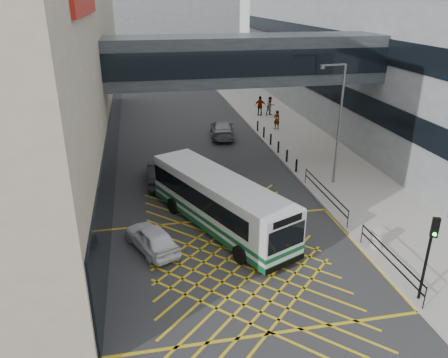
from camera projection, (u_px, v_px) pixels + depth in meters
ground at (241, 265)px, 19.91m from camera, size 120.00×120.00×0.00m
building_right at (427, 11)px, 42.03m from camera, size 24.09×44.00×20.00m
building_far at (144, 11)px, 70.28m from camera, size 28.00×16.00×18.00m
skybridge at (245, 59)px, 28.38m from camera, size 20.00×4.10×3.00m
pavement at (307, 147)px, 35.05m from camera, size 6.00×54.00×0.16m
box_junction at (241, 265)px, 19.90m from camera, size 12.00×9.00×0.01m
bus at (218, 201)px, 22.58m from camera, size 6.26×10.12×2.83m
car_white at (152, 238)px, 20.89m from camera, size 3.10×4.31×1.27m
car_dark at (160, 173)px, 28.26m from camera, size 1.92×4.65×1.44m
car_silver at (222, 128)px, 37.69m from camera, size 2.69×5.05×1.50m
traffic_light at (430, 247)px, 16.43m from camera, size 0.30×0.44×3.73m
street_lamp at (338, 118)px, 26.59m from camera, size 1.72×0.36×7.53m
litter_bin at (377, 238)px, 20.84m from camera, size 0.56×0.56×0.97m
kerb_railings at (350, 217)px, 22.28m from camera, size 0.05×12.54×1.00m
bollards at (274, 143)px, 34.35m from camera, size 0.14×10.14×0.90m
pedestrian_a at (277, 120)px, 39.34m from camera, size 0.75×0.60×1.68m
pedestrian_b at (270, 106)px, 43.83m from camera, size 1.01×0.74×1.85m
pedestrian_c at (260, 106)px, 43.68m from camera, size 1.24×0.77×1.94m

